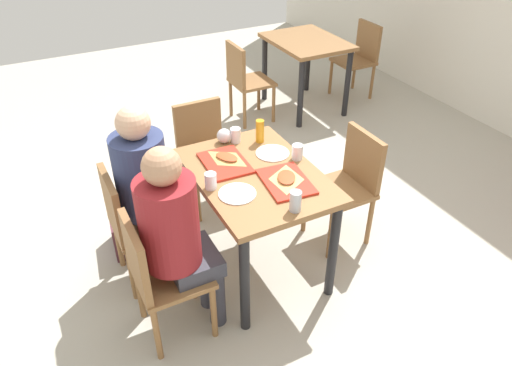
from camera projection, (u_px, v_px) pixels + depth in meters
name	position (u px, v px, depth m)	size (l,w,h in m)	color
ground_plane	(256.00, 265.00, 3.42)	(10.00, 10.00, 0.02)	#B2AD9E
main_table	(256.00, 189.00, 3.05)	(1.02, 0.73, 0.77)	olive
chair_near_left	(132.00, 220.00, 3.04)	(0.40, 0.40, 0.84)	olive
chair_near_right	(157.00, 272.00, 2.67)	(0.40, 0.40, 0.84)	olive
chair_far_side	(350.00, 180.00, 3.42)	(0.40, 0.40, 0.84)	olive
chair_left_end	(204.00, 147.00, 3.79)	(0.40, 0.40, 0.84)	olive
person_in_red	(148.00, 182.00, 2.96)	(0.32, 0.42, 1.25)	#383842
person_in_brown_jacket	(177.00, 230.00, 2.58)	(0.32, 0.42, 1.25)	#383842
tray_red_near	(225.00, 163.00, 3.06)	(0.36, 0.26, 0.02)	red
tray_red_far	(286.00, 182.00, 2.88)	(0.36, 0.26, 0.02)	red
paper_plate_center	(273.00, 153.00, 3.16)	(0.22, 0.22, 0.01)	white
paper_plate_near_edge	(237.00, 194.00, 2.79)	(0.22, 0.22, 0.01)	white
pizza_slice_a	(227.00, 158.00, 3.08)	(0.26, 0.22, 0.02)	tan
pizza_slice_b	(286.00, 178.00, 2.88)	(0.27, 0.24, 0.02)	#DBAD60
plastic_cup_a	(297.00, 152.00, 3.09)	(0.07, 0.07, 0.10)	white
plastic_cup_b	(211.00, 181.00, 2.81)	(0.07, 0.07, 0.10)	white
plastic_cup_c	(236.00, 135.00, 3.27)	(0.07, 0.07, 0.10)	white
soda_can	(295.00, 201.00, 2.63)	(0.07, 0.07, 0.12)	#B7BCC6
condiment_bottle	(260.00, 131.00, 3.25)	(0.06, 0.06, 0.16)	orange
foil_bundle	(224.00, 136.00, 3.26)	(0.10, 0.10, 0.10)	silver
handbag	(123.00, 232.00, 3.49)	(0.32, 0.16, 0.28)	#592D38
background_table	(306.00, 52.00, 5.17)	(0.90, 0.70, 0.77)	olive
background_chair_near	(244.00, 77.00, 4.97)	(0.40, 0.40, 0.84)	olive
background_chair_far	(360.00, 55.00, 5.53)	(0.40, 0.40, 0.84)	olive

